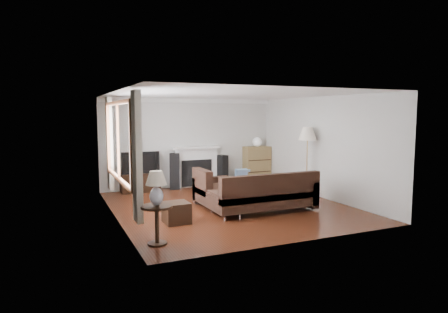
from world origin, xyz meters
name	(u,v)px	position (x,y,z in m)	size (l,w,h in m)	color
room	(229,151)	(0.00, 0.00, 1.25)	(5.10, 5.60, 2.54)	#491F10
window	(118,141)	(-2.45, -0.20, 1.55)	(0.12, 2.74, 1.54)	#945837
curtain_near	(137,157)	(-2.40, -1.72, 1.40)	(0.10, 0.35, 2.10)	beige
curtain_far	(110,144)	(-2.40, 1.32, 1.40)	(0.10, 0.35, 2.10)	beige
fireplace	(196,166)	(0.15, 2.64, 0.57)	(1.40, 0.26, 1.15)	white
tv_stand	(140,182)	(-1.48, 2.49, 0.25)	(1.01, 0.46, 0.51)	black
television	(140,162)	(-1.48, 2.49, 0.80)	(1.00, 0.13, 0.58)	black
speaker_left	(175,171)	(-0.51, 2.52, 0.49)	(0.27, 0.33, 0.99)	black
speaker_right	(222,170)	(0.93, 2.54, 0.44)	(0.24, 0.29, 0.88)	black
bookshelf	(257,164)	(2.07, 2.53, 0.55)	(0.80, 0.38, 1.10)	olive
globe_lamp	(257,142)	(2.07, 2.53, 1.23)	(0.27, 0.27, 0.27)	white
sectional_sofa	(263,193)	(0.45, -0.73, 0.40)	(2.47, 1.81, 0.80)	black
coffee_table	(242,191)	(0.63, 0.62, 0.19)	(1.00, 0.54, 0.39)	olive
footstool	(176,213)	(-1.50, -0.84, 0.20)	(0.47, 0.47, 0.40)	black
floor_lamp	(307,162)	(2.22, 0.19, 0.87)	(0.45, 0.45, 1.75)	#B1823D
side_table	(157,225)	(-2.15, -1.93, 0.32)	(0.51, 0.51, 0.63)	black
table_lamp	(156,189)	(-2.15, -1.93, 0.91)	(0.34, 0.34, 0.54)	silver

